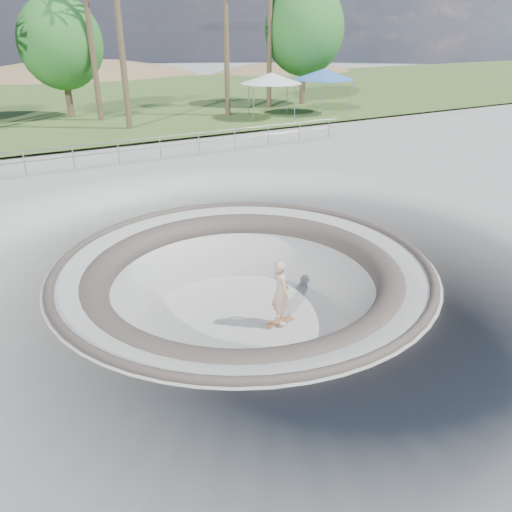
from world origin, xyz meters
TOP-DOWN VIEW (x-y plane):
  - ground at (0.00, 0.00)m, footprint 180.00×180.00m
  - skate_bowl at (0.00, 0.00)m, footprint 14.00×14.00m
  - grass_strip at (0.00, 34.00)m, footprint 180.00×36.00m
  - distant_hills at (3.78, 57.17)m, footprint 103.20×45.00m
  - safety_railing at (0.00, 12.00)m, footprint 25.00×0.06m
  - skateboard at (0.87, -0.55)m, footprint 0.87×0.27m
  - skater at (0.87, -0.55)m, footprint 0.54×0.75m
  - canopy_white at (12.34, 18.88)m, footprint 5.31×5.31m
  - canopy_blue at (16.48, 18.66)m, footprint 5.90×5.90m
  - bushy_tree_mid at (0.60, 25.81)m, footprint 5.34×4.85m
  - bushy_tree_right at (18.07, 23.48)m, footprint 6.23×5.67m

SIDE VIEW (x-z plane):
  - distant_hills at x=3.78m, z-range -21.32..7.28m
  - skate_bowl at x=0.00m, z-range -3.88..0.22m
  - skateboard at x=0.87m, z-range -1.87..-1.78m
  - skater at x=0.87m, z-range -1.81..0.11m
  - ground at x=0.00m, z-range 0.00..0.00m
  - grass_strip at x=0.00m, z-range 0.16..0.28m
  - safety_railing at x=0.00m, z-range 0.18..1.20m
  - canopy_white at x=12.34m, z-range 1.37..4.26m
  - canopy_blue at x=16.48m, z-range 1.41..4.42m
  - bushy_tree_mid at x=0.60m, z-range 1.09..8.80m
  - bushy_tree_right at x=18.07m, z-range 1.25..10.25m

